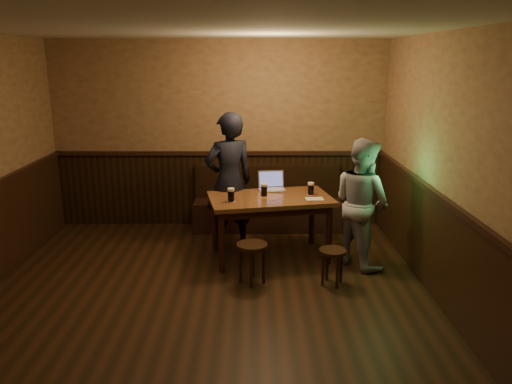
{
  "coord_description": "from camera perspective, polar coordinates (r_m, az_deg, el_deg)",
  "views": [
    {
      "loc": [
        0.51,
        -4.5,
        2.53
      ],
      "look_at": [
        0.55,
        1.5,
        0.91
      ],
      "focal_mm": 35.0,
      "sensor_mm": 36.0,
      "label": 1
    }
  ],
  "objects": [
    {
      "name": "room",
      "position": [
        4.93,
        -6.26,
        -0.63
      ],
      "size": [
        5.04,
        6.04,
        2.84
      ],
      "color": "black",
      "rests_on": "ground"
    },
    {
      "name": "bench",
      "position": [
        7.58,
        1.32,
        -1.91
      ],
      "size": [
        2.2,
        0.5,
        0.95
      ],
      "color": "black",
      "rests_on": "ground"
    },
    {
      "name": "pub_table",
      "position": [
        6.37,
        1.63,
        -1.49
      ],
      "size": [
        1.67,
        1.15,
        0.82
      ],
      "rotation": [
        0.0,
        0.0,
        0.19
      ],
      "color": "#583A19",
      "rests_on": "ground"
    },
    {
      "name": "stool_left",
      "position": [
        5.74,
        -0.46,
        -6.85
      ],
      "size": [
        0.38,
        0.38,
        0.48
      ],
      "rotation": [
        0.0,
        0.0,
        -0.07
      ],
      "color": "black",
      "rests_on": "ground"
    },
    {
      "name": "stool_right",
      "position": [
        5.79,
        8.74,
        -7.32
      ],
      "size": [
        0.4,
        0.4,
        0.42
      ],
      "rotation": [
        0.0,
        0.0,
        0.36
      ],
      "color": "black",
      "rests_on": "ground"
    },
    {
      "name": "pint_left",
      "position": [
        6.11,
        -2.87,
        -0.34
      ],
      "size": [
        0.11,
        0.11,
        0.17
      ],
      "color": "#993012",
      "rests_on": "pub_table"
    },
    {
      "name": "pint_mid",
      "position": [
        6.34,
        0.94,
        0.23
      ],
      "size": [
        0.11,
        0.11,
        0.17
      ],
      "color": "#993012",
      "rests_on": "pub_table"
    },
    {
      "name": "pint_right",
      "position": [
        6.45,
        6.28,
        0.39
      ],
      "size": [
        0.11,
        0.11,
        0.16
      ],
      "color": "#993012",
      "rests_on": "pub_table"
    },
    {
      "name": "laptop",
      "position": [
        6.67,
        1.81,
        0.8
      ],
      "size": [
        0.38,
        0.32,
        0.24
      ],
      "rotation": [
        0.0,
        0.0,
        0.12
      ],
      "color": "silver",
      "rests_on": "pub_table"
    },
    {
      "name": "menu",
      "position": [
        6.28,
        6.7,
        -0.77
      ],
      "size": [
        0.23,
        0.16,
        0.0
      ],
      "primitive_type": "cube",
      "rotation": [
        0.0,
        0.0,
        0.04
      ],
      "color": "silver",
      "rests_on": "pub_table"
    },
    {
      "name": "person_suit",
      "position": [
        6.68,
        -3.09,
        1.21
      ],
      "size": [
        0.8,
        0.67,
        1.86
      ],
      "primitive_type": "imported",
      "rotation": [
        0.0,
        0.0,
        3.54
      ],
      "color": "black",
      "rests_on": "ground"
    },
    {
      "name": "person_grey",
      "position": [
        6.27,
        11.97,
        -1.21
      ],
      "size": [
        0.93,
        0.98,
        1.61
      ],
      "primitive_type": "imported",
      "rotation": [
        0.0,
        0.0,
        2.12
      ],
      "color": "#949499",
      "rests_on": "ground"
    }
  ]
}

